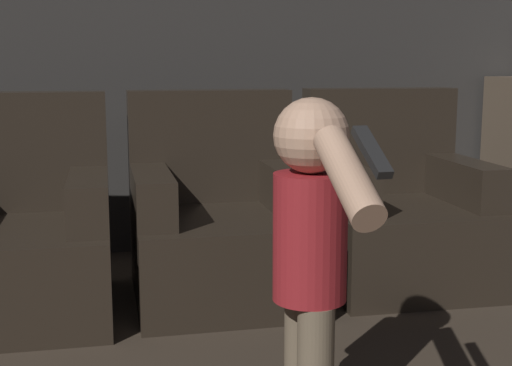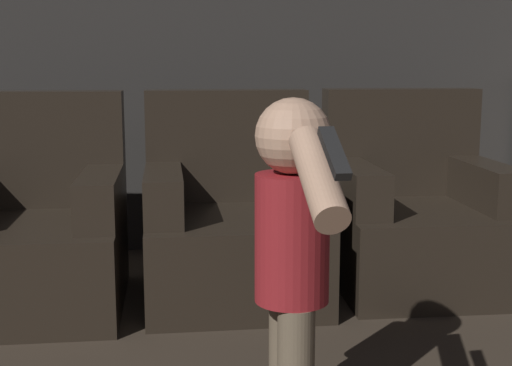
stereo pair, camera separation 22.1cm
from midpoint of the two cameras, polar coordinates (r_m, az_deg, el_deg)
name	(u,v)px [view 1 (the left image)]	position (r m, az deg, el deg)	size (l,w,h in m)	color
wall_back	(136,12)	(3.96, -11.19, 13.25)	(8.40, 0.05, 2.60)	#33302D
armchair_left	(17,239)	(3.18, -20.53, -4.22)	(0.81, 0.85, 0.91)	black
armchair_middle	(220,226)	(3.21, -4.91, -3.50)	(0.80, 0.85, 0.91)	black
armchair_right	(397,216)	(3.46, 9.40, -2.62)	(0.82, 0.86, 0.91)	black
person_toddler	(311,238)	(1.98, 1.24, -4.45)	(0.21, 0.64, 0.95)	brown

